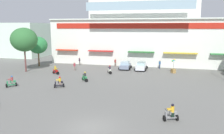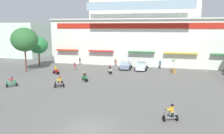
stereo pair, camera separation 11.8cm
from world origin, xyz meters
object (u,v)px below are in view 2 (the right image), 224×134
Objects in this scene: scooter_rider_2 at (85,77)px; pedestrian_3 at (80,61)px; pedestrian_0 at (160,64)px; balloon_vendor_cart at (174,69)px; scooter_rider_4 at (171,114)px; scooter_rider_5 at (59,83)px; scooter_rider_1 at (110,70)px; plaza_tree_2 at (38,45)px; scooter_rider_3 at (56,71)px; scooter_rider_7 at (12,82)px; pedestrian_1 at (116,62)px; pedestrian_2 at (75,66)px; parked_car_1 at (142,66)px; plaza_tree_0 at (24,40)px; parked_car_0 at (126,65)px.

pedestrian_3 is at bearing 115.50° from scooter_rider_2.
balloon_vendor_cart reaches higher than pedestrian_0.
scooter_rider_5 is (-14.78, 7.74, -0.01)m from scooter_rider_4.
pedestrian_0 reaches higher than scooter_rider_1.
scooter_rider_5 is 0.91× the size of pedestrian_0.
plaza_tree_2 is 18.01m from scooter_rider_2.
plaza_tree_2 reaches higher than scooter_rider_2.
pedestrian_0 is at bearing 29.90° from scooter_rider_3.
scooter_rider_2 is at bearing -64.50° from pedestrian_3.
scooter_rider_5 is 6.66m from scooter_rider_7.
scooter_rider_7 is 0.98× the size of pedestrian_1.
pedestrian_2 reaches higher than scooter_rider_3.
plaza_tree_2 is 3.94× the size of scooter_rider_7.
pedestrian_0 reaches higher than pedestrian_3.
parked_car_1 is at bearing 57.64° from scooter_rider_2.
plaza_tree_0 is at bearing -168.27° from balloon_vendor_cart.
plaza_tree_2 reaches higher than pedestrian_2.
scooter_rider_5 is (-6.05, -15.69, -0.10)m from parked_car_0.
scooter_rider_3 is 9.30m from scooter_rider_5.
scooter_rider_1 reaches higher than scooter_rider_2.
pedestrian_1 is 9.00m from pedestrian_2.
scooter_rider_5 is at bearing -136.92° from balloon_vendor_cart.
plaza_tree_2 is 10.27m from pedestrian_2.
plaza_tree_2 is 10.64m from scooter_rider_3.
pedestrian_3 is at bearing 168.84° from parked_car_0.
scooter_rider_5 reaches higher than parked_car_0.
pedestrian_0 is (17.32, 9.96, 0.37)m from scooter_rider_3.
plaza_tree_2 is at bearing 109.55° from scooter_rider_7.
balloon_vendor_cart reaches higher than parked_car_1.
pedestrian_0 reaches higher than scooter_rider_4.
pedestrian_3 is (-19.13, 25.49, 0.33)m from scooter_rider_4.
scooter_rider_1 reaches higher than parked_car_0.
scooter_rider_5 is 0.97× the size of pedestrian_1.
scooter_rider_4 is 0.92× the size of pedestrian_0.
pedestrian_2 reaches higher than scooter_rider_2.
pedestrian_1 is (8.20, 10.26, 0.30)m from scooter_rider_3.
plaza_tree_0 reaches higher than scooter_rider_7.
pedestrian_1 is at bearing 79.39° from scooter_rider_5.
pedestrian_0 reaches higher than scooter_rider_2.
balloon_vendor_cart is (10.87, 3.41, 0.17)m from scooter_rider_1.
plaza_tree_2 reaches higher than scooter_rider_3.
plaza_tree_2 reaches higher than scooter_rider_7.
scooter_rider_5 is at bearing 152.35° from scooter_rider_4.
plaza_tree_2 is at bearing 99.38° from plaza_tree_0.
plaza_tree_2 is 17.31m from scooter_rider_7.
scooter_rider_2 is 16.35m from balloon_vendor_cart.
balloon_vendor_cart is at bearing 17.40° from scooter_rider_1.
pedestrian_1 is at bearing 160.69° from balloon_vendor_cart.
parked_car_0 is at bearing 70.76° from scooter_rider_2.
parked_car_1 is at bearing 44.16° from scooter_rider_1.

